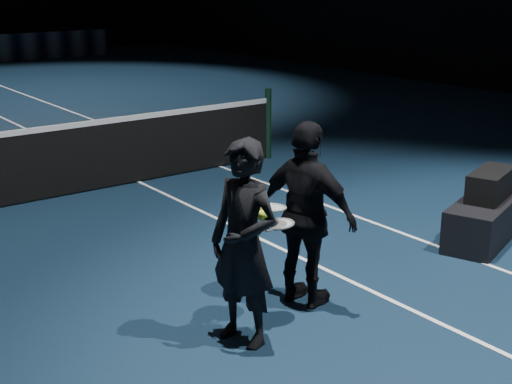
# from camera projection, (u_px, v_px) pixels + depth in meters

# --- Properties ---
(net_post_right) EXTENTS (0.10, 0.10, 1.10)m
(net_post_right) POSITION_uv_depth(u_px,v_px,m) (268.00, 124.00, 11.10)
(net_post_right) COLOR black
(net_post_right) RESTS_ON floor
(player_bench) EXTENTS (1.62, 0.99, 0.46)m
(player_bench) POSITION_uv_depth(u_px,v_px,m) (487.00, 218.00, 7.78)
(player_bench) COLOR black
(player_bench) RESTS_ON floor
(racket_bag) EXTENTS (0.83, 0.56, 0.31)m
(racket_bag) POSITION_uv_depth(u_px,v_px,m) (491.00, 184.00, 7.67)
(racket_bag) COLOR black
(racket_bag) RESTS_ON player_bench
(bag_signature) EXTENTS (0.34, 0.12, 0.10)m
(bag_signature) POSITION_uv_depth(u_px,v_px,m) (504.00, 188.00, 7.54)
(bag_signature) COLOR white
(bag_signature) RESTS_ON racket_bag
(player_a) EXTENTS (0.53, 0.68, 1.63)m
(player_a) POSITION_uv_depth(u_px,v_px,m) (244.00, 244.00, 5.41)
(player_a) COLOR black
(player_a) RESTS_ON floor
(player_b) EXTENTS (0.64, 1.03, 1.63)m
(player_b) POSITION_uv_depth(u_px,v_px,m) (307.00, 215.00, 6.05)
(player_b) COLOR black
(player_b) RESTS_ON floor
(racket_lower) EXTENTS (0.71, 0.39, 0.03)m
(racket_lower) POSITION_uv_depth(u_px,v_px,m) (279.00, 224.00, 5.74)
(racket_lower) COLOR black
(racket_lower) RESTS_ON player_a
(racket_upper) EXTENTS (0.71, 0.43, 0.10)m
(racket_upper) POSITION_uv_depth(u_px,v_px,m) (271.00, 208.00, 5.69)
(racket_upper) COLOR black
(racket_upper) RESTS_ON player_b
(tennis_balls) EXTENTS (0.12, 0.10, 0.12)m
(tennis_balls) POSITION_uv_depth(u_px,v_px,m) (264.00, 214.00, 5.56)
(tennis_balls) COLOR #A3CB2B
(tennis_balls) RESTS_ON racket_upper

